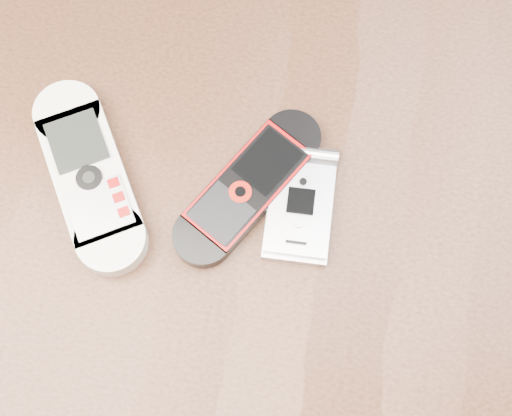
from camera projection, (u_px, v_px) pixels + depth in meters
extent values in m
plane|color=#472B19|center=(253.00, 347.00, 1.23)|extent=(4.00, 4.00, 0.00)
cube|color=black|center=(249.00, 219.00, 0.53)|extent=(1.20, 0.80, 0.03)
cube|color=white|center=(89.00, 175.00, 0.51)|extent=(0.12, 0.16, 0.02)
cube|color=black|center=(248.00, 187.00, 0.51)|extent=(0.11, 0.14, 0.01)
cube|color=silver|center=(300.00, 207.00, 0.51)|extent=(0.05, 0.09, 0.01)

